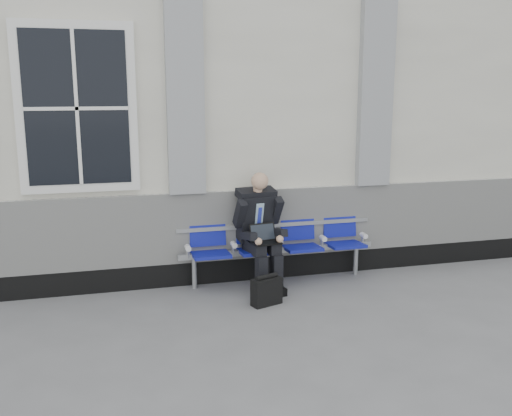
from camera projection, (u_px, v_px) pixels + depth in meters
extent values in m
plane|color=slate|center=(48.00, 347.00, 5.56)|extent=(70.00, 70.00, 0.00)
cube|color=silver|center=(59.00, 114.00, 8.44)|extent=(14.00, 4.00, 4.20)
cube|color=black|center=(58.00, 284.00, 6.92)|extent=(14.00, 0.10, 0.30)
cube|color=silver|center=(54.00, 236.00, 6.79)|extent=(14.00, 0.08, 0.90)
cube|color=#97999C|center=(185.00, 95.00, 6.83)|extent=(0.45, 0.14, 2.40)
cube|color=#97999C|center=(375.00, 94.00, 7.45)|extent=(0.45, 0.14, 2.40)
cube|color=white|center=(77.00, 108.00, 6.56)|extent=(1.35, 0.10, 1.95)
cube|color=black|center=(77.00, 108.00, 6.52)|extent=(1.15, 0.02, 1.75)
cube|color=#9EA0A3|center=(278.00, 250.00, 7.39)|extent=(2.60, 0.07, 0.07)
cube|color=#9EA0A3|center=(276.00, 225.00, 7.44)|extent=(2.60, 0.05, 0.05)
cylinder|color=#9EA0A3|center=(194.00, 274.00, 7.16)|extent=(0.06, 0.06, 0.39)
cylinder|color=#9EA0A3|center=(356.00, 260.00, 7.71)|extent=(0.06, 0.06, 0.39)
cube|color=#0A1294|center=(211.00, 255.00, 7.08)|extent=(0.46, 0.42, 0.07)
cube|color=#0A1294|center=(208.00, 230.00, 7.23)|extent=(0.46, 0.10, 0.40)
cube|color=#0A1294|center=(257.00, 251.00, 7.23)|extent=(0.46, 0.42, 0.07)
cube|color=#0A1294|center=(253.00, 227.00, 7.38)|extent=(0.46, 0.10, 0.40)
cube|color=#0A1294|center=(302.00, 248.00, 7.38)|extent=(0.46, 0.42, 0.07)
cube|color=#0A1294|center=(297.00, 225.00, 7.53)|extent=(0.46, 0.10, 0.40)
cube|color=#0A1294|center=(345.00, 245.00, 7.53)|extent=(0.46, 0.42, 0.07)
cube|color=#0A1294|center=(339.00, 222.00, 7.68)|extent=(0.46, 0.10, 0.40)
cylinder|color=white|center=(188.00, 248.00, 7.02)|extent=(0.07, 0.12, 0.07)
cylinder|color=white|center=(234.00, 245.00, 7.16)|extent=(0.07, 0.12, 0.07)
cylinder|color=white|center=(279.00, 241.00, 7.31)|extent=(0.07, 0.12, 0.07)
cylinder|color=white|center=(323.00, 238.00, 7.46)|extent=(0.07, 0.12, 0.07)
cylinder|color=white|center=(364.00, 235.00, 7.61)|extent=(0.07, 0.12, 0.07)
cube|color=black|center=(263.00, 292.00, 6.93)|extent=(0.15, 0.28, 0.09)
cube|color=black|center=(279.00, 290.00, 7.01)|extent=(0.15, 0.28, 0.09)
cube|color=black|center=(261.00, 275.00, 6.94)|extent=(0.14, 0.15, 0.47)
cube|color=black|center=(277.00, 273.00, 7.02)|extent=(0.14, 0.15, 0.47)
cube|color=black|center=(254.00, 247.00, 7.08)|extent=(0.21, 0.48, 0.14)
cube|color=black|center=(269.00, 245.00, 7.16)|extent=(0.21, 0.48, 0.14)
cube|color=black|center=(255.00, 217.00, 7.24)|extent=(0.48, 0.41, 0.65)
cube|color=#A5C7D9|center=(259.00, 217.00, 7.12)|extent=(0.12, 0.11, 0.36)
cube|color=#2632B5|center=(259.00, 219.00, 7.12)|extent=(0.06, 0.09, 0.30)
cube|color=black|center=(256.00, 193.00, 7.15)|extent=(0.52, 0.31, 0.15)
cylinder|color=#D7A986|center=(258.00, 188.00, 7.09)|extent=(0.11, 0.11, 0.10)
sphere|color=#D7A986|center=(260.00, 181.00, 7.01)|extent=(0.21, 0.21, 0.21)
cube|color=black|center=(240.00, 214.00, 7.03)|extent=(0.14, 0.30, 0.38)
cube|color=black|center=(276.00, 210.00, 7.22)|extent=(0.14, 0.30, 0.38)
cube|color=black|center=(249.00, 236.00, 6.93)|extent=(0.14, 0.33, 0.14)
cube|color=black|center=(279.00, 233.00, 7.09)|extent=(0.14, 0.33, 0.14)
sphere|color=#D7A986|center=(258.00, 241.00, 6.84)|extent=(0.09, 0.09, 0.09)
sphere|color=#D7A986|center=(280.00, 239.00, 6.95)|extent=(0.09, 0.09, 0.09)
cube|color=black|center=(266.00, 243.00, 6.98)|extent=(0.37, 0.28, 0.02)
cube|color=black|center=(263.00, 232.00, 7.06)|extent=(0.35, 0.14, 0.22)
cube|color=black|center=(263.00, 232.00, 7.05)|extent=(0.31, 0.12, 0.18)
cube|color=black|center=(267.00, 291.00, 6.63)|extent=(0.39, 0.26, 0.32)
cylinder|color=black|center=(267.00, 277.00, 6.59)|extent=(0.29, 0.15, 0.06)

